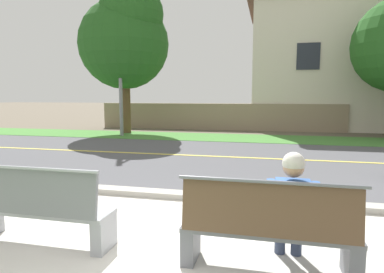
% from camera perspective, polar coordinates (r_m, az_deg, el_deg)
% --- Properties ---
extents(ground_plane, '(140.00, 140.00, 0.00)m').
position_cam_1_polar(ground_plane, '(11.34, 6.28, -2.17)').
color(ground_plane, '#665B4C').
extents(sidewalk_pavement, '(44.00, 3.60, 0.01)m').
position_cam_1_polar(sidewalk_pavement, '(4.17, -7.03, -18.60)').
color(sidewalk_pavement, beige).
rests_on(sidewalk_pavement, ground_plane).
extents(curb_edge, '(44.00, 0.30, 0.11)m').
position_cam_1_polar(curb_edge, '(5.89, -0.41, -10.24)').
color(curb_edge, '#ADA89E').
rests_on(curb_edge, ground_plane).
extents(street_asphalt, '(52.00, 8.00, 0.01)m').
position_cam_1_polar(street_asphalt, '(9.88, 5.24, -3.51)').
color(street_asphalt, '#515156').
rests_on(street_asphalt, ground_plane).
extents(road_centre_line, '(48.00, 0.14, 0.01)m').
position_cam_1_polar(road_centre_line, '(9.87, 5.24, -3.48)').
color(road_centre_line, '#E0CC4C').
rests_on(road_centre_line, ground_plane).
extents(far_verge_grass, '(48.00, 2.80, 0.02)m').
position_cam_1_polar(far_verge_grass, '(14.36, 7.74, -0.22)').
color(far_verge_grass, '#478438').
rests_on(far_verge_grass, ground_plane).
extents(bench_left, '(1.78, 0.48, 1.01)m').
position_cam_1_polar(bench_left, '(4.44, -25.02, -11.38)').
color(bench_left, '#9EA0A8').
rests_on(bench_left, ground_plane).
extents(bench_right, '(1.78, 0.48, 1.01)m').
position_cam_1_polar(bench_right, '(3.55, 12.95, -15.50)').
color(bench_right, slate).
rests_on(bench_right, ground_plane).
extents(seated_person_blue, '(0.52, 0.68, 1.25)m').
position_cam_1_polar(seated_person_blue, '(3.65, 16.79, -11.31)').
color(seated_person_blue, '#333D56').
rests_on(seated_person_blue, ground_plane).
extents(streetlamp, '(0.24, 2.10, 7.79)m').
position_cam_1_polar(streetlamp, '(15.62, -12.15, 16.49)').
color(streetlamp, gray).
rests_on(streetlamp, ground_plane).
extents(shade_tree_far_left, '(4.25, 4.25, 7.02)m').
position_cam_1_polar(shade_tree_far_left, '(16.55, -11.37, 16.48)').
color(shade_tree_far_left, brown).
rests_on(shade_tree_far_left, ground_plane).
extents(garden_wall, '(13.00, 0.36, 1.40)m').
position_cam_1_polar(garden_wall, '(17.73, 4.31, 3.44)').
color(garden_wall, gray).
rests_on(garden_wall, ground_plane).
extents(house_across_street, '(10.62, 6.91, 7.40)m').
position_cam_1_polar(house_across_street, '(21.16, 24.57, 11.67)').
color(house_across_street, beige).
rests_on(house_across_street, ground_plane).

